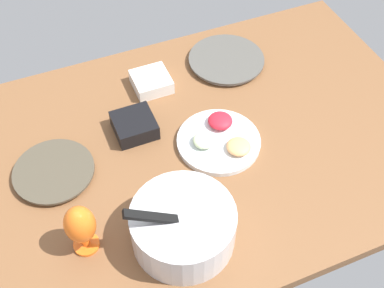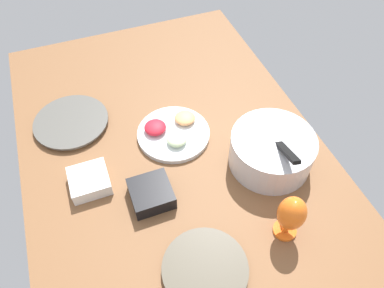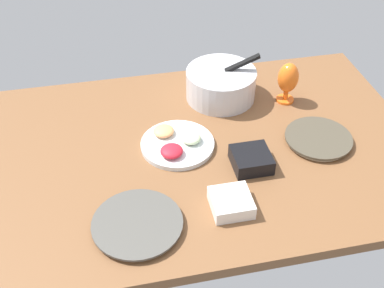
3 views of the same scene
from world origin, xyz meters
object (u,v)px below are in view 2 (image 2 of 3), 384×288
Objects in this scene: dinner_plate_right at (205,269)px; square_bowl_black at (151,193)px; hurricane_glass_orange at (291,215)px; mixing_bowl at (272,150)px; dinner_plate_left at (71,122)px; fruit_platter at (173,132)px; square_bowl_white at (89,180)px.

dinner_plate_right is 1.89× the size of square_bowl_black.
square_bowl_black is (-25.02, -34.17, -7.15)cm from hurricane_glass_orange.
mixing_bowl is 2.26× the size of square_bowl_black.
mixing_bowl reaches higher than dinner_plate_left.
dinner_plate_right is 44.87cm from mixing_bowl.
dinner_plate_right is 51.47cm from fruit_platter.
dinner_plate_right is (69.25, 26.29, 0.03)cm from dinner_plate_left.
dinner_plate_right is at bearing 14.62° from square_bowl_black.
hurricane_glass_orange is 63.88cm from square_bowl_white.
fruit_platter is (-50.90, 7.66, 0.44)cm from dinner_plate_right.
mixing_bowl is 1.70× the size of hurricane_glass_orange.
hurricane_glass_orange is at bearing 95.97° from dinner_plate_right.
mixing_bowl is at bearing 89.89° from square_bowl_black.
dinner_plate_right is at bearing 20.79° from dinner_plate_left.
square_bowl_white reaches higher than dinner_plate_left.
dinner_plate_right is 1.95× the size of square_bowl_white.
square_bowl_black reaches higher than dinner_plate_left.
square_bowl_white is (-36.91, -51.59, -7.54)cm from hurricane_glass_orange.
mixing_bowl is (41.50, 61.14, 5.47)cm from dinner_plate_left.
dinner_plate_left is 2.15× the size of square_bowl_black.
square_bowl_white is (-11.98, -59.52, -3.93)cm from mixing_bowl.
hurricane_glass_orange reaches higher than square_bowl_black.
dinner_plate_right is 1.42× the size of hurricane_glass_orange.
fruit_platter is 52.50cm from hurricane_glass_orange.
square_bowl_white is at bearing 3.13° from dinner_plate_left.
dinner_plate_right is 28.53cm from hurricane_glass_orange.
dinner_plate_right is 0.84× the size of mixing_bowl.
dinner_plate_left is at bearing -176.87° from square_bowl_white.
square_bowl_black is at bearing 24.68° from dinner_plate_left.
square_bowl_black is (11.90, 17.42, 0.39)cm from square_bowl_white.
fruit_platter is at bearing 147.11° from square_bowl_black.
fruit_platter is (-23.15, -27.19, -4.99)cm from mixing_bowl.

